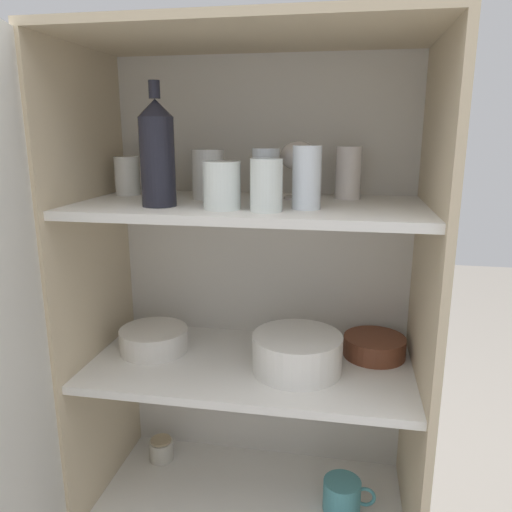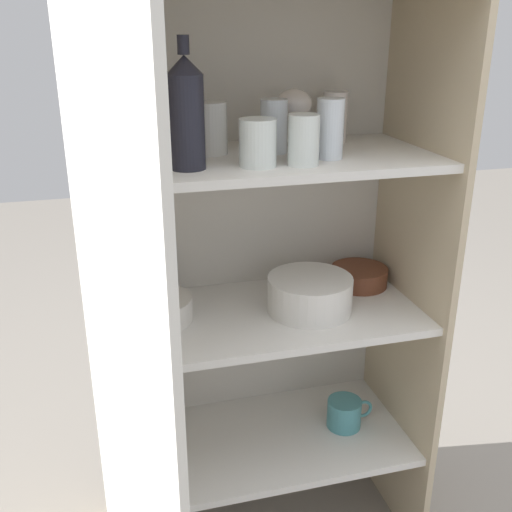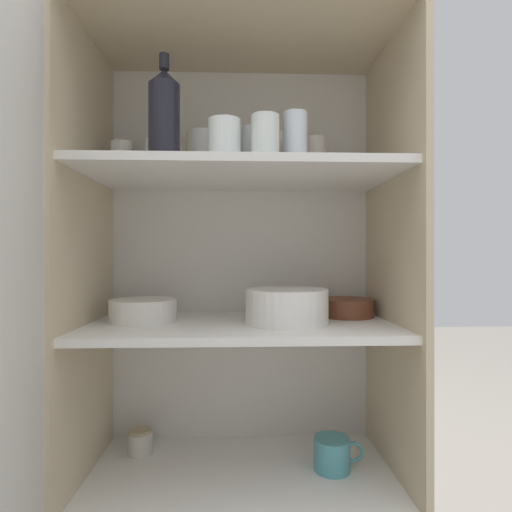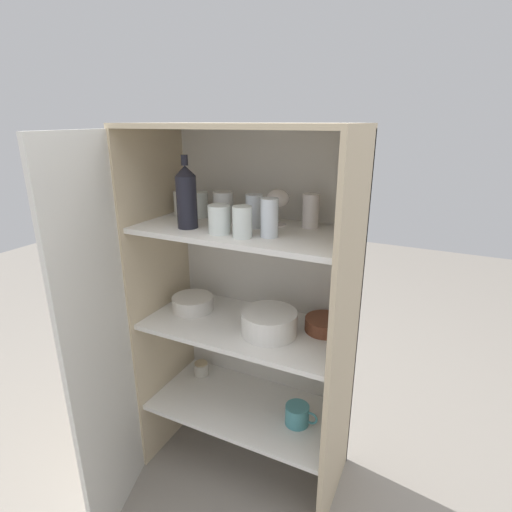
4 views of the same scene
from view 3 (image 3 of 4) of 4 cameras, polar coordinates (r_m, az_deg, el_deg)
name	(u,v)px [view 3 (image 3 of 4)]	position (r m, az deg, el deg)	size (l,w,h in m)	color
cupboard_back_panel	(240,304)	(1.27, -2.31, -6.88)	(0.83, 0.02, 1.45)	silver
cupboard_side_left	(84,314)	(1.14, -23.33, -7.65)	(0.02, 0.43, 1.45)	#CCB793
cupboard_side_right	(391,313)	(1.14, 18.70, -7.67)	(0.02, 0.43, 1.45)	#CCB793
cupboard_top_panel	(240,35)	(1.20, -2.34, 28.98)	(0.83, 0.43, 0.02)	#CCB793
shelf_board_lower	(240,474)	(1.20, -2.34, -28.67)	(0.79, 0.39, 0.02)	white
shelf_board_middle	(240,326)	(1.07, -2.34, -9.99)	(0.79, 0.39, 0.02)	white
shelf_board_upper	(240,175)	(1.07, -2.34, 11.50)	(0.79, 0.39, 0.02)	white
cupboard_door	(16,352)	(0.75, -31.11, -11.67)	(0.14, 0.40, 1.45)	silver
tumbler_glass_0	(121,160)	(1.22, -18.78, 12.90)	(0.06, 0.06, 0.10)	white
tumbler_glass_1	(155,158)	(1.19, -14.27, 13.36)	(0.07, 0.07, 0.10)	white
tumbler_glass_2	(252,151)	(1.12, -0.59, 14.82)	(0.06, 0.06, 0.12)	white
tumbler_glass_3	(314,159)	(1.22, 8.34, 13.55)	(0.06, 0.06, 0.12)	silver
tumbler_glass_4	(294,139)	(1.04, 5.41, 16.24)	(0.06, 0.06, 0.13)	white
tumbler_glass_5	(199,153)	(1.14, -8.12, 14.32)	(0.08, 0.08, 0.12)	white
tumbler_glass_6	(264,138)	(0.98, 1.09, 16.44)	(0.07, 0.07, 0.11)	white
tumbler_glass_7	(223,141)	(0.99, -4.76, 16.04)	(0.08, 0.08, 0.10)	white
wine_glass_0	(275,144)	(1.19, 2.72, 15.74)	(0.09, 0.09, 0.14)	silver
wine_bottle	(163,115)	(1.04, -13.20, 18.98)	(0.08, 0.08, 0.26)	black
plate_stack_white	(285,306)	(1.05, 4.20, -7.15)	(0.21, 0.21, 0.09)	white
mixing_bowl_large	(142,309)	(1.12, -16.01, -7.33)	(0.18, 0.18, 0.06)	silver
serving_bowl_small	(345,307)	(1.19, 12.58, -7.06)	(0.16, 0.16, 0.05)	brown
coffee_mug_primary	(331,454)	(1.19, 10.69, -26.02)	(0.13, 0.10, 0.08)	teal
storage_jar	(139,442)	(1.31, -16.41, -24.09)	(0.07, 0.07, 0.07)	beige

